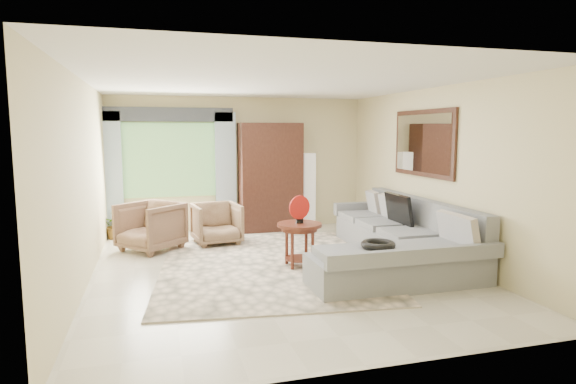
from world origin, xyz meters
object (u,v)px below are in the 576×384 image
object	(u,v)px
coffee_table	(299,244)
potted_plant	(115,225)
tv_screen	(399,209)
floor_lamp	(308,190)
armchair_right	(217,224)
sectional_sofa	(398,244)
armchair_left	(151,226)
armoire	(270,177)

from	to	relation	value
coffee_table	potted_plant	distance (m)	3.79
tv_screen	floor_lamp	xyz separation A→B (m)	(-0.70, 2.47, 0.03)
coffee_table	armchair_right	xyz separation A→B (m)	(-0.96, 1.76, 0.02)
sectional_sofa	armchair_right	size ratio (longest dim) A/B	4.43
armchair_left	potted_plant	distance (m)	1.26
coffee_table	armoire	xyz separation A→B (m)	(0.22, 2.70, 0.71)
armchair_right	tv_screen	bearing A→B (deg)	-36.48
armoire	potted_plant	bearing A→B (deg)	-179.49
armchair_right	armoire	bearing A→B (deg)	30.73
tv_screen	potted_plant	distance (m)	5.03
sectional_sofa	armchair_right	world-z (taller)	sectional_sofa
tv_screen	armchair_left	distance (m)	4.01
tv_screen	armchair_left	size ratio (longest dim) A/B	0.85
potted_plant	armoire	xyz separation A→B (m)	(2.90, 0.03, 0.80)
tv_screen	coffee_table	xyz separation A→B (m)	(-1.72, -0.29, -0.38)
sectional_sofa	floor_lamp	bearing A→B (deg)	98.33
sectional_sofa	armoire	distance (m)	3.24
tv_screen	sectional_sofa	bearing A→B (deg)	-118.54
armchair_right	floor_lamp	distance (m)	2.25
potted_plant	tv_screen	bearing A→B (deg)	-28.41
sectional_sofa	armoire	bearing A→B (deg)	113.06
coffee_table	floor_lamp	bearing A→B (deg)	69.67
coffee_table	armchair_left	bearing A→B (deg)	142.24
sectional_sofa	potted_plant	world-z (taller)	sectional_sofa
armoire	armchair_left	bearing A→B (deg)	-154.07
armchair_left	floor_lamp	xyz separation A→B (m)	(3.08, 1.17, 0.35)
armoire	armchair_right	bearing A→B (deg)	-141.50
sectional_sofa	armchair_left	world-z (taller)	sectional_sofa
floor_lamp	tv_screen	bearing A→B (deg)	-74.16
sectional_sofa	armchair_left	xyz separation A→B (m)	(-3.51, 1.79, 0.11)
sectional_sofa	armchair_right	bearing A→B (deg)	140.94
tv_screen	coffee_table	world-z (taller)	tv_screen
armchair_left	potted_plant	world-z (taller)	armchair_left
sectional_sofa	armchair_left	distance (m)	3.94
armchair_left	armchair_right	world-z (taller)	armchair_left
armchair_left	armchair_right	distance (m)	1.11
armoire	floor_lamp	distance (m)	0.86
tv_screen	coffee_table	size ratio (longest dim) A/B	1.16
floor_lamp	armchair_left	bearing A→B (deg)	-159.23
tv_screen	floor_lamp	bearing A→B (deg)	105.84
sectional_sofa	coffee_table	xyz separation A→B (m)	(-1.46, 0.20, 0.05)
tv_screen	potted_plant	bearing A→B (deg)	151.59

